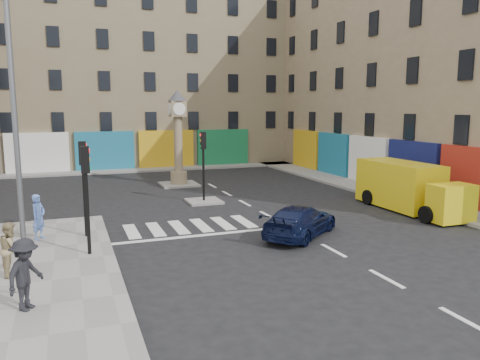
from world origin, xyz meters
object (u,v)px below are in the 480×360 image
traffic_light_left_near (86,183)px  pedestrian_blue (39,217)px  pedestrian_tan (11,249)px  navy_sedan (300,221)px  clock_pillar (178,132)px  yellow_van (407,187)px  traffic_light_island (203,155)px  lamp_post (15,119)px  traffic_light_left_far (83,173)px  pedestrian_dark (25,274)px

traffic_light_left_near → pedestrian_blue: bearing=123.4°
pedestrian_tan → navy_sedan: bearing=-84.9°
pedestrian_blue → pedestrian_tan: 3.97m
clock_pillar → yellow_van: 14.76m
traffic_light_island → lamp_post: lamp_post is taller
traffic_light_island → yellow_van: 10.62m
lamp_post → traffic_light_left_far: bearing=63.4°
traffic_light_left_near → clock_pillar: clock_pillar is taller
clock_pillar → pedestrian_dark: clock_pillar is taller
traffic_light_left_near → traffic_light_island: size_ratio=1.00×
clock_pillar → yellow_van: (9.00, -11.45, -2.37)m
lamp_post → navy_sedan: size_ratio=1.93×
clock_pillar → navy_sedan: bearing=-82.7°
yellow_van → pedestrian_dark: yellow_van is taller
navy_sedan → yellow_van: 7.64m
traffic_light_left_near → traffic_light_left_far: (0.00, 2.40, 0.00)m
pedestrian_dark → traffic_light_island: bearing=-0.3°
lamp_post → traffic_light_left_near: bearing=36.4°
traffic_light_left_far → navy_sedan: size_ratio=0.86×
clock_pillar → pedestrian_tan: clock_pillar is taller
clock_pillar → navy_sedan: (1.77, -13.85, -2.92)m
navy_sedan → clock_pillar: bearing=-31.3°
traffic_light_left_far → clock_pillar: size_ratio=0.61×
pedestrian_tan → yellow_van: bearing=-80.2°
traffic_light_left_far → pedestrian_blue: traffic_light_left_far is taller
traffic_light_left_far → clock_pillar: clock_pillar is taller
yellow_van → traffic_light_island: bearing=149.2°
traffic_light_island → lamp_post: (-8.20, -9.20, 2.20)m
clock_pillar → traffic_light_left_far: bearing=-118.9°
traffic_light_left_far → pedestrian_dark: bearing=-104.3°
navy_sedan → pedestrian_tan: size_ratio=2.64×
yellow_van → pedestrian_blue: size_ratio=3.77×
traffic_light_island → pedestrian_dark: 14.44m
navy_sedan → pedestrian_blue: bearing=36.3°
traffic_light_island → yellow_van: size_ratio=0.57×
clock_pillar → pedestrian_blue: size_ratio=3.52×
traffic_light_island → yellow_van: bearing=-31.2°
traffic_light_left_far → lamp_post: 4.77m
pedestrian_blue → pedestrian_dark: (0.03, -6.71, 0.04)m
lamp_post → yellow_van: bearing=12.3°
lamp_post → clock_pillar: 17.31m
pedestrian_blue → clock_pillar: bearing=-0.9°
traffic_light_left_near → pedestrian_dark: 4.73m
traffic_light_left_near → lamp_post: 3.21m
traffic_light_left_far → pedestrian_blue: size_ratio=2.14×
pedestrian_dark → pedestrian_tan: bearing=45.5°
pedestrian_blue → pedestrian_tan: pedestrian_blue is taller
clock_pillar → pedestrian_tan: size_ratio=3.75×
traffic_light_island → clock_pillar: (0.00, 6.00, 0.96)m
pedestrian_blue → pedestrian_dark: size_ratio=0.95×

